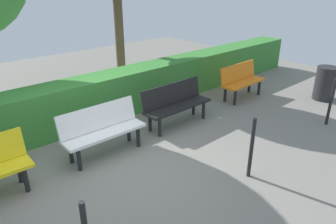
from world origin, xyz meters
name	(u,v)px	position (x,y,z in m)	size (l,w,h in m)	color
ground_plane	(126,168)	(0.00, 0.00, 0.00)	(17.10, 17.10, 0.00)	gray
bench_orange	(241,80)	(-4.08, -0.72, 0.48)	(1.36, 0.48, 0.86)	orange
bench_black	(176,102)	(-1.77, -0.69, 0.48)	(1.56, 0.46, 0.86)	black
bench_white	(102,128)	(0.00, -0.65, 0.48)	(1.47, 0.48, 0.86)	white
hedge_row	(107,96)	(-0.91, -1.97, 0.48)	(13.10, 0.71, 0.96)	#387F33
railing_post_near	(331,102)	(-4.12, 1.48, 0.50)	(0.06, 0.06, 1.00)	black
railing_post_mid	(251,148)	(-1.31, 1.48, 0.50)	(0.06, 0.06, 1.00)	black
trash_bin	(326,83)	(-5.56, 0.77, 0.42)	(0.51, 0.51, 0.84)	#262628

